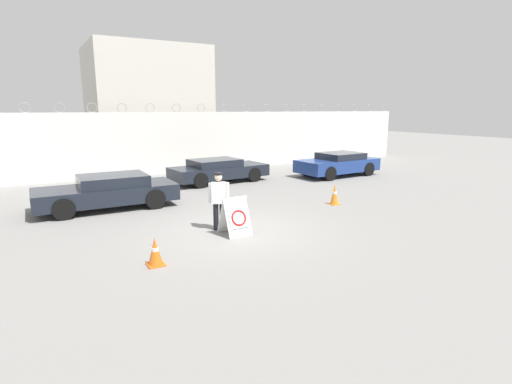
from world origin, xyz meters
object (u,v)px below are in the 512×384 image
object	(u,v)px
parked_car_rear_sedan	(218,170)
traffic_cone_mid	(335,194)
traffic_cone_near	(155,252)
parked_car_front_coupe	(108,191)
parked_car_far_side	(338,164)
barricade_sign	(236,216)
security_guard	(219,199)

from	to	relation	value
parked_car_rear_sedan	traffic_cone_mid	bearing A→B (deg)	-78.74
traffic_cone_near	traffic_cone_mid	size ratio (longest dim) A/B	0.85
parked_car_rear_sedan	parked_car_front_coupe	bearing A→B (deg)	-157.92
traffic_cone_mid	parked_car_rear_sedan	distance (m)	6.48
parked_car_far_side	parked_car_front_coupe	bearing A→B (deg)	3.69
traffic_cone_mid	parked_car_front_coupe	xyz separation A→B (m)	(-7.24, 3.46, 0.23)
barricade_sign	traffic_cone_mid	bearing A→B (deg)	15.71
traffic_cone_mid	parked_car_far_side	distance (m)	6.56
traffic_cone_near	parked_car_far_side	xyz separation A→B (m)	(11.67, 7.39, 0.31)
traffic_cone_mid	parked_car_rear_sedan	bearing A→B (deg)	106.09
security_guard	parked_car_far_side	bearing A→B (deg)	-122.07
barricade_sign	traffic_cone_near	bearing A→B (deg)	-157.44
security_guard	traffic_cone_mid	size ratio (longest dim) A/B	2.21
barricade_sign	traffic_cone_mid	distance (m)	4.95
traffic_cone_near	parked_car_far_side	distance (m)	13.82
parked_car_rear_sedan	parked_car_far_side	world-z (taller)	parked_car_far_side
traffic_cone_near	barricade_sign	bearing A→B (deg)	23.40
traffic_cone_near	traffic_cone_mid	xyz separation A→B (m)	(7.29, 2.51, 0.06)
security_guard	parked_car_far_side	size ratio (longest dim) A/B	0.37
barricade_sign	parked_car_front_coupe	distance (m)	5.48
security_guard	parked_car_rear_sedan	bearing A→B (deg)	-87.50
parked_car_front_coupe	parked_car_far_side	size ratio (longest dim) A/B	1.05
parked_car_far_side	traffic_cone_mid	bearing A→B (deg)	44.79
security_guard	parked_car_far_side	world-z (taller)	security_guard
traffic_cone_near	parked_car_front_coupe	bearing A→B (deg)	89.55
parked_car_rear_sedan	parked_car_far_side	bearing A→B (deg)	-17.17
security_guard	parked_car_rear_sedan	distance (m)	7.68
barricade_sign	parked_car_front_coupe	size ratio (longest dim) A/B	0.22
security_guard	parked_car_front_coupe	size ratio (longest dim) A/B	0.36
traffic_cone_mid	parked_car_far_side	bearing A→B (deg)	48.03
barricade_sign	traffic_cone_mid	size ratio (longest dim) A/B	1.39
security_guard	parked_car_front_coupe	world-z (taller)	security_guard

